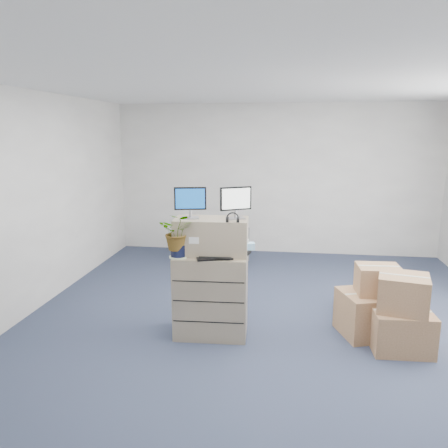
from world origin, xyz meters
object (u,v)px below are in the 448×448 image
(filing_cabinet_lower, at_px, (211,295))
(potted_plant, at_px, (178,237))
(monitor_right, at_px, (236,201))
(monitor_left, at_px, (190,201))
(water_bottle, at_px, (216,245))
(office_chair, at_px, (218,243))
(keyboard, at_px, (214,258))

(filing_cabinet_lower, distance_m, potted_plant, 0.79)
(monitor_right, xyz_separation_m, potted_plant, (-0.60, -0.21, -0.37))
(monitor_left, xyz_separation_m, potted_plant, (-0.11, -0.16, -0.37))
(filing_cabinet_lower, bearing_deg, monitor_right, 11.93)
(monitor_left, distance_m, water_bottle, 0.57)
(monitor_right, distance_m, potted_plant, 0.74)
(office_chair, bearing_deg, potted_plant, 46.76)
(keyboard, relative_size, potted_plant, 0.89)
(water_bottle, relative_size, office_chair, 0.27)
(monitor_right, bearing_deg, filing_cabinet_lower, 166.74)
(water_bottle, bearing_deg, monitor_left, -178.62)
(water_bottle, bearing_deg, office_chair, 98.23)
(potted_plant, xyz_separation_m, office_chair, (0.01, 2.81, -0.78))
(office_chair, bearing_deg, monitor_right, 59.77)
(keyboard, xyz_separation_m, office_chair, (-0.39, 2.81, -0.56))
(water_bottle, height_order, office_chair, water_bottle)
(monitor_right, relative_size, keyboard, 0.91)
(monitor_left, relative_size, water_bottle, 1.66)
(monitor_left, bearing_deg, potted_plant, -135.26)
(filing_cabinet_lower, relative_size, monitor_left, 2.71)
(monitor_left, distance_m, office_chair, 2.89)
(office_chair, bearing_deg, water_bottle, 55.14)
(monitor_left, height_order, water_bottle, monitor_left)
(filing_cabinet_lower, xyz_separation_m, water_bottle, (0.05, 0.03, 0.58))
(water_bottle, xyz_separation_m, office_chair, (-0.38, 2.64, -0.66))
(keyboard, bearing_deg, filing_cabinet_lower, 96.66)
(filing_cabinet_lower, xyz_separation_m, office_chair, (-0.33, 2.67, -0.08))
(keyboard, xyz_separation_m, potted_plant, (-0.40, -0.00, 0.22))
(potted_plant, relative_size, office_chair, 0.55)
(filing_cabinet_lower, bearing_deg, office_chair, 94.46)
(keyboard, bearing_deg, potted_plant, 162.32)
(monitor_right, bearing_deg, keyboard, -162.11)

